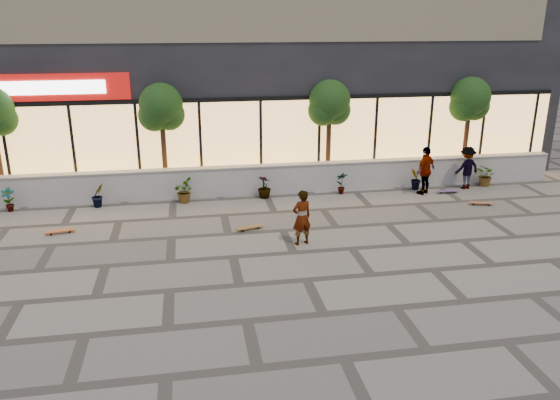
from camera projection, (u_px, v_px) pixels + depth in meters
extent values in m
plane|color=gray|center=(307.00, 280.00, 13.17)|extent=(80.00, 80.00, 0.00)
cube|color=silver|center=(265.00, 180.00, 19.55)|extent=(22.00, 0.35, 1.00)
cube|color=#B2AFA8|center=(265.00, 166.00, 19.38)|extent=(22.00, 0.42, 0.04)
cube|color=black|center=(246.00, 61.00, 23.50)|extent=(24.00, 9.00, 8.50)
cube|color=#F2B561|center=(261.00, 141.00, 20.08)|extent=(23.04, 0.05, 3.00)
cube|color=black|center=(260.00, 99.00, 19.56)|extent=(23.04, 0.08, 0.15)
cube|color=#B20F0C|center=(53.00, 87.00, 18.24)|extent=(5.00, 0.10, 0.90)
cube|color=white|center=(53.00, 88.00, 18.18)|extent=(3.40, 0.06, 0.45)
cube|color=brown|center=(259.00, 18.00, 18.72)|extent=(21.60, 0.05, 1.60)
imported|color=#123A14|center=(8.00, 200.00, 17.69)|extent=(0.43, 0.29, 0.81)
imported|color=#123A14|center=(98.00, 195.00, 18.15)|extent=(0.57, 0.57, 0.81)
imported|color=#123A14|center=(183.00, 191.00, 18.60)|extent=(0.68, 0.77, 0.81)
imported|color=#123A14|center=(264.00, 187.00, 19.05)|extent=(0.64, 0.64, 0.81)
imported|color=#123A14|center=(342.00, 183.00, 19.50)|extent=(0.46, 0.35, 0.81)
imported|color=#123A14|center=(416.00, 179.00, 19.95)|extent=(0.55, 0.57, 0.81)
imported|color=#123A14|center=(486.00, 176.00, 20.40)|extent=(0.77, 0.84, 0.81)
sphere|color=#123A14|center=(1.00, 119.00, 18.11)|extent=(1.10, 1.10, 1.10)
cylinder|color=#4A271A|center=(164.00, 149.00, 19.28)|extent=(0.18, 0.18, 3.24)
sphere|color=#123A14|center=(161.00, 105.00, 18.79)|extent=(1.50, 1.50, 1.50)
sphere|color=#123A14|center=(154.00, 115.00, 18.82)|extent=(1.10, 1.10, 1.10)
sphere|color=#123A14|center=(169.00, 115.00, 18.99)|extent=(1.10, 1.10, 1.10)
cylinder|color=#4A271A|center=(328.00, 142.00, 20.25)|extent=(0.18, 0.18, 3.24)
sphere|color=#123A14|center=(330.00, 100.00, 19.76)|extent=(1.50, 1.50, 1.50)
sphere|color=#123A14|center=(323.00, 111.00, 19.79)|extent=(1.10, 1.10, 1.10)
sphere|color=#123A14|center=(336.00, 110.00, 19.96)|extent=(1.10, 1.10, 1.10)
cylinder|color=#4A271A|center=(466.00, 137.00, 21.14)|extent=(0.18, 0.18, 3.24)
sphere|color=#123A14|center=(470.00, 97.00, 20.65)|extent=(1.50, 1.50, 1.50)
sphere|color=#123A14|center=(464.00, 107.00, 20.67)|extent=(1.10, 1.10, 1.10)
sphere|color=#123A14|center=(475.00, 106.00, 20.85)|extent=(1.10, 1.10, 1.10)
imported|color=silver|center=(302.00, 218.00, 15.01)|extent=(0.66, 0.53, 1.58)
imported|color=white|center=(426.00, 170.00, 19.35)|extent=(1.08, 0.91, 1.73)
imported|color=maroon|center=(467.00, 168.00, 20.00)|extent=(1.12, 0.78, 1.57)
cube|color=brown|center=(250.00, 227.00, 16.26)|extent=(0.84, 0.43, 0.02)
cylinder|color=black|center=(256.00, 227.00, 16.44)|extent=(0.07, 0.05, 0.06)
cylinder|color=black|center=(258.00, 228.00, 16.32)|extent=(0.07, 0.05, 0.06)
cylinder|color=black|center=(241.00, 229.00, 16.23)|extent=(0.07, 0.05, 0.06)
cylinder|color=black|center=(243.00, 231.00, 16.11)|extent=(0.07, 0.05, 0.06)
cube|color=#C75825|center=(60.00, 231.00, 15.97)|extent=(0.85, 0.37, 0.02)
cylinder|color=black|center=(69.00, 231.00, 16.14)|extent=(0.06, 0.04, 0.06)
cylinder|color=black|center=(70.00, 232.00, 16.01)|extent=(0.06, 0.04, 0.06)
cylinder|color=black|center=(51.00, 233.00, 15.97)|extent=(0.06, 0.04, 0.06)
cylinder|color=black|center=(51.00, 235.00, 15.84)|extent=(0.06, 0.04, 0.06)
cube|color=#955131|center=(481.00, 203.00, 18.40)|extent=(0.81, 0.41, 0.02)
cylinder|color=black|center=(488.00, 204.00, 18.46)|extent=(0.06, 0.04, 0.06)
cylinder|color=black|center=(489.00, 205.00, 18.33)|extent=(0.06, 0.04, 0.06)
cylinder|color=black|center=(473.00, 203.00, 18.51)|extent=(0.06, 0.04, 0.06)
cylinder|color=black|center=(474.00, 205.00, 18.38)|extent=(0.06, 0.04, 0.06)
cube|color=#5B437B|center=(448.00, 191.00, 19.66)|extent=(0.79, 0.23, 0.02)
cylinder|color=black|center=(453.00, 191.00, 19.78)|extent=(0.06, 0.03, 0.06)
cylinder|color=black|center=(455.00, 193.00, 19.64)|extent=(0.06, 0.03, 0.06)
cylinder|color=black|center=(440.00, 192.00, 19.72)|extent=(0.06, 0.03, 0.06)
cylinder|color=black|center=(442.00, 193.00, 19.59)|extent=(0.06, 0.03, 0.06)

